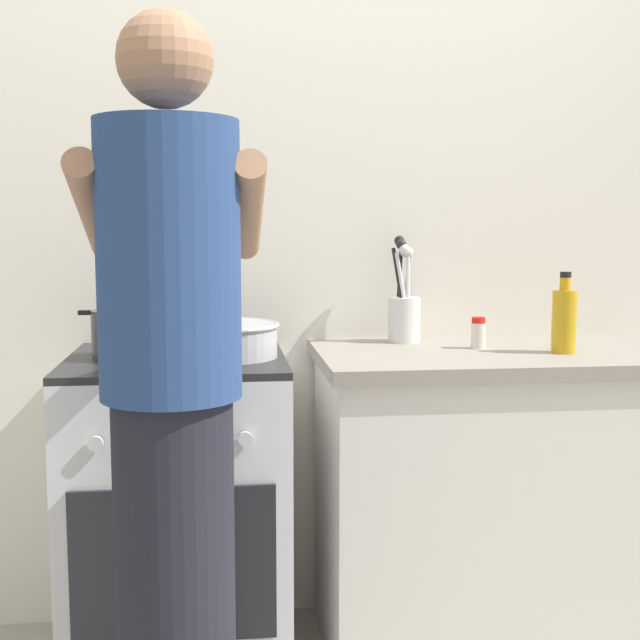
% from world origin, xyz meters
% --- Properties ---
extents(back_wall, '(3.20, 0.10, 2.50)m').
position_xyz_m(back_wall, '(0.20, 0.50, 1.25)').
color(back_wall, silver).
rests_on(back_wall, ground).
extents(countertop, '(1.00, 0.60, 0.90)m').
position_xyz_m(countertop, '(0.55, 0.15, 0.45)').
color(countertop, silver).
rests_on(countertop, ground).
extents(stove_range, '(0.60, 0.62, 0.90)m').
position_xyz_m(stove_range, '(-0.35, 0.15, 0.45)').
color(stove_range, silver).
rests_on(stove_range, ground).
extents(pot, '(0.24, 0.17, 0.13)m').
position_xyz_m(pot, '(-0.49, 0.13, 0.97)').
color(pot, '#38383D').
rests_on(pot, stove_range).
extents(mixing_bowl, '(0.29, 0.29, 0.10)m').
position_xyz_m(mixing_bowl, '(-0.21, 0.12, 0.95)').
color(mixing_bowl, '#B7B7BC').
rests_on(mixing_bowl, stove_range).
extents(utensil_crock, '(0.10, 0.10, 0.33)m').
position_xyz_m(utensil_crock, '(0.34, 0.36, 1.00)').
color(utensil_crock, silver).
rests_on(utensil_crock, countertop).
extents(spice_bottle, '(0.04, 0.04, 0.09)m').
position_xyz_m(spice_bottle, '(0.53, 0.20, 0.95)').
color(spice_bottle, silver).
rests_on(spice_bottle, countertop).
extents(oil_bottle, '(0.07, 0.07, 0.23)m').
position_xyz_m(oil_bottle, '(0.75, 0.08, 1.00)').
color(oil_bottle, gold).
rests_on(oil_bottle, countertop).
extents(person, '(0.41, 0.50, 1.70)m').
position_xyz_m(person, '(-0.33, -0.40, 0.86)').
color(person, black).
rests_on(person, ground).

